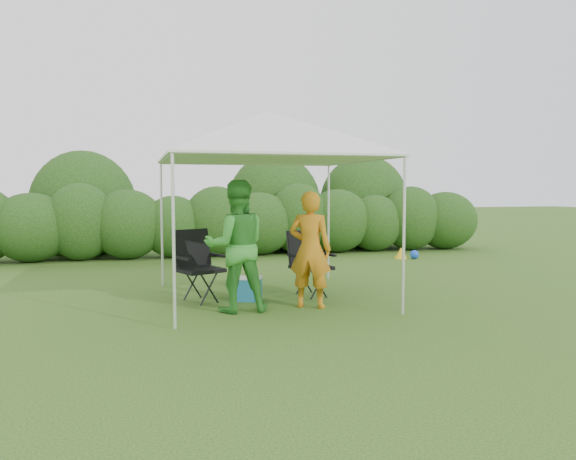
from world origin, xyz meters
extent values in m
plane|color=#3E641F|center=(0.00, 0.00, 0.00)|extent=(70.00, 70.00, 0.00)
ellipsoid|color=#274E18|center=(-4.21, 6.00, 0.79)|extent=(1.80, 1.53, 1.57)
cylinder|color=#382616|center=(-4.21, 6.00, 0.15)|extent=(0.12, 0.12, 0.30)
ellipsoid|color=#274E18|center=(-3.16, 6.00, 0.90)|extent=(1.58, 1.34, 1.80)
cylinder|color=#382616|center=(-3.16, 6.00, 0.15)|extent=(0.12, 0.12, 0.30)
ellipsoid|color=#274E18|center=(-2.10, 6.00, 0.82)|extent=(1.72, 1.47, 1.65)
cylinder|color=#382616|center=(-2.10, 6.00, 0.15)|extent=(0.12, 0.12, 0.30)
ellipsoid|color=#274E18|center=(-1.05, 6.00, 0.75)|extent=(1.50, 1.28, 1.50)
cylinder|color=#382616|center=(-1.05, 6.00, 0.15)|extent=(0.12, 0.12, 0.30)
ellipsoid|color=#274E18|center=(0.00, 6.00, 0.86)|extent=(1.65, 1.40, 1.73)
cylinder|color=#382616|center=(0.00, 6.00, 0.15)|extent=(0.12, 0.12, 0.30)
ellipsoid|color=#274E18|center=(1.05, 6.00, 0.79)|extent=(1.80, 1.53, 1.57)
cylinder|color=#382616|center=(1.05, 6.00, 0.15)|extent=(0.12, 0.12, 0.30)
ellipsoid|color=#274E18|center=(2.10, 6.00, 0.90)|extent=(1.58, 1.34, 1.80)
cylinder|color=#382616|center=(2.10, 6.00, 0.15)|extent=(0.12, 0.12, 0.30)
ellipsoid|color=#274E18|center=(3.16, 6.00, 0.82)|extent=(1.72, 1.47, 1.65)
cylinder|color=#382616|center=(3.16, 6.00, 0.15)|extent=(0.12, 0.12, 0.30)
ellipsoid|color=#274E18|center=(4.21, 6.00, 0.75)|extent=(1.50, 1.28, 1.50)
cylinder|color=#382616|center=(4.21, 6.00, 0.15)|extent=(0.12, 0.12, 0.30)
ellipsoid|color=#274E18|center=(5.26, 6.00, 0.86)|extent=(1.65, 1.40, 1.73)
cylinder|color=#382616|center=(5.26, 6.00, 0.15)|extent=(0.12, 0.12, 0.30)
ellipsoid|color=#274E18|center=(6.31, 6.00, 0.79)|extent=(1.80, 1.53, 1.57)
cylinder|color=#382616|center=(6.31, 6.00, 0.15)|extent=(0.12, 0.12, 0.30)
cylinder|color=silver|center=(-1.50, -1.00, 1.05)|extent=(0.04, 0.04, 2.10)
cylinder|color=silver|center=(1.50, -1.00, 1.05)|extent=(0.04, 0.04, 2.10)
cylinder|color=silver|center=(-1.50, 2.00, 1.05)|extent=(0.04, 0.04, 2.10)
cylinder|color=silver|center=(1.50, 2.00, 1.05)|extent=(0.04, 0.04, 2.10)
cube|color=white|center=(0.00, 0.50, 2.12)|extent=(3.10, 3.10, 0.03)
pyramid|color=white|center=(0.00, 0.50, 2.48)|extent=(3.10, 3.10, 0.70)
cube|color=black|center=(0.70, 0.52, 0.45)|extent=(0.65, 0.61, 0.05)
cube|color=black|center=(0.65, 0.75, 0.75)|extent=(0.58, 0.26, 0.53)
cube|color=black|center=(0.42, 0.46, 0.64)|extent=(0.14, 0.47, 0.03)
cube|color=black|center=(0.98, 0.57, 0.64)|extent=(0.14, 0.47, 0.03)
cylinder|color=black|center=(0.51, 0.24, 0.22)|extent=(0.03, 0.03, 0.45)
cylinder|color=black|center=(0.98, 0.33, 0.22)|extent=(0.03, 0.03, 0.45)
cylinder|color=black|center=(0.42, 0.70, 0.22)|extent=(0.03, 0.03, 0.45)
cylinder|color=black|center=(0.88, 0.79, 0.22)|extent=(0.03, 0.03, 0.45)
cube|color=black|center=(-1.02, 0.54, 0.47)|extent=(0.75, 0.72, 0.06)
cube|color=black|center=(-1.11, 0.77, 0.78)|extent=(0.60, 0.38, 0.56)
cube|color=black|center=(-1.29, 0.42, 0.67)|extent=(0.25, 0.47, 0.03)
cube|color=black|center=(-0.74, 0.66, 0.67)|extent=(0.25, 0.47, 0.03)
cylinder|color=black|center=(-1.15, 0.22, 0.24)|extent=(0.03, 0.03, 0.47)
cylinder|color=black|center=(-0.69, 0.41, 0.24)|extent=(0.03, 0.03, 0.47)
cylinder|color=black|center=(-1.34, 0.67, 0.24)|extent=(0.03, 0.03, 0.47)
cylinder|color=black|center=(-0.89, 0.86, 0.24)|extent=(0.03, 0.03, 0.47)
imported|color=#C77616|center=(0.43, -0.28, 0.82)|extent=(0.72, 0.64, 1.64)
imported|color=green|center=(-0.62, -0.25, 0.90)|extent=(0.89, 0.70, 1.79)
cube|color=teal|center=(-0.33, 0.43, 0.16)|extent=(0.49, 0.42, 0.33)
cube|color=silver|center=(-0.33, 0.43, 0.34)|extent=(0.51, 0.45, 0.03)
cylinder|color=#592D0C|center=(-0.27, 0.39, 0.49)|extent=(0.07, 0.07, 0.26)
cone|color=yellow|center=(4.18, 4.39, 0.13)|extent=(0.31, 0.31, 0.26)
sphere|color=blue|center=(4.44, 4.21, 0.10)|extent=(0.21, 0.21, 0.21)
camera|label=1|loc=(-1.94, -7.74, 1.69)|focal=35.00mm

